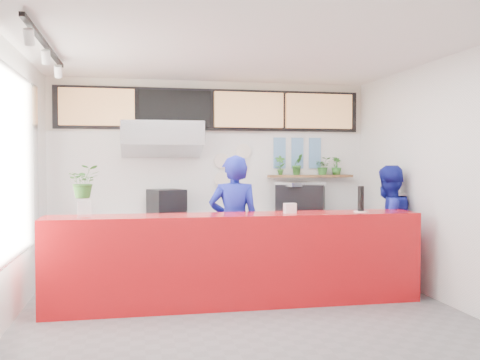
# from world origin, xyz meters

# --- Properties ---
(floor) EXTENTS (5.00, 5.00, 0.00)m
(floor) POSITION_xyz_m (0.00, 0.00, 0.00)
(floor) COLOR slate
(floor) RESTS_ON ground
(ceiling) EXTENTS (5.00, 5.00, 0.00)m
(ceiling) POSITION_xyz_m (0.00, 0.00, 3.00)
(ceiling) COLOR silver
(wall_back) EXTENTS (5.00, 0.00, 5.00)m
(wall_back) POSITION_xyz_m (0.00, 2.50, 1.50)
(wall_back) COLOR white
(wall_back) RESTS_ON ground
(wall_left) EXTENTS (0.00, 5.00, 5.00)m
(wall_left) POSITION_xyz_m (-2.50, 0.00, 1.50)
(wall_left) COLOR white
(wall_left) RESTS_ON ground
(wall_right) EXTENTS (0.00, 5.00, 5.00)m
(wall_right) POSITION_xyz_m (2.50, 0.00, 1.50)
(wall_right) COLOR white
(wall_right) RESTS_ON ground
(service_counter) EXTENTS (4.50, 0.60, 1.10)m
(service_counter) POSITION_xyz_m (0.00, 0.40, 0.55)
(service_counter) COLOR red
(service_counter) RESTS_ON ground
(cream_band) EXTENTS (5.00, 0.02, 0.80)m
(cream_band) POSITION_xyz_m (0.00, 2.49, 2.60)
(cream_band) COLOR beige
(cream_band) RESTS_ON wall_back
(prep_bench) EXTENTS (1.80, 0.60, 0.90)m
(prep_bench) POSITION_xyz_m (-0.80, 2.20, 0.45)
(prep_bench) COLOR #B2B5BA
(prep_bench) RESTS_ON ground
(panini_oven) EXTENTS (0.60, 0.60, 0.42)m
(panini_oven) POSITION_xyz_m (-0.74, 2.20, 1.11)
(panini_oven) COLOR black
(panini_oven) RESTS_ON prep_bench
(extraction_hood) EXTENTS (1.20, 0.70, 0.35)m
(extraction_hood) POSITION_xyz_m (-0.80, 2.15, 2.15)
(extraction_hood) COLOR #B2B5BA
(extraction_hood) RESTS_ON ceiling
(hood_lip) EXTENTS (1.20, 0.69, 0.31)m
(hood_lip) POSITION_xyz_m (-0.80, 2.15, 1.95)
(hood_lip) COLOR #B2B5BA
(hood_lip) RESTS_ON ceiling
(right_bench) EXTENTS (1.80, 0.60, 0.90)m
(right_bench) POSITION_xyz_m (1.50, 2.20, 0.45)
(right_bench) COLOR #B2B5BA
(right_bench) RESTS_ON ground
(espresso_machine) EXTENTS (0.88, 0.77, 0.47)m
(espresso_machine) POSITION_xyz_m (1.37, 2.20, 1.14)
(espresso_machine) COLOR black
(espresso_machine) RESTS_ON right_bench
(espresso_tray) EXTENTS (0.78, 0.65, 0.06)m
(espresso_tray) POSITION_xyz_m (1.37, 2.20, 1.38)
(espresso_tray) COLOR silver
(espresso_tray) RESTS_ON espresso_machine
(herb_shelf) EXTENTS (1.40, 0.18, 0.04)m
(herb_shelf) POSITION_xyz_m (1.60, 2.40, 1.50)
(herb_shelf) COLOR brown
(herb_shelf) RESTS_ON wall_back
(menu_board_far_left) EXTENTS (1.10, 0.10, 0.55)m
(menu_board_far_left) POSITION_xyz_m (-1.75, 2.38, 2.55)
(menu_board_far_left) COLOR tan
(menu_board_far_left) RESTS_ON wall_back
(menu_board_mid_left) EXTENTS (1.10, 0.10, 0.55)m
(menu_board_mid_left) POSITION_xyz_m (-0.59, 2.38, 2.55)
(menu_board_mid_left) COLOR black
(menu_board_mid_left) RESTS_ON wall_back
(menu_board_mid_right) EXTENTS (1.10, 0.10, 0.55)m
(menu_board_mid_right) POSITION_xyz_m (0.57, 2.38, 2.55)
(menu_board_mid_right) COLOR tan
(menu_board_mid_right) RESTS_ON wall_back
(menu_board_far_right) EXTENTS (1.10, 0.10, 0.55)m
(menu_board_far_right) POSITION_xyz_m (1.73, 2.38, 2.55)
(menu_board_far_right) COLOR tan
(menu_board_far_right) RESTS_ON wall_back
(soffit) EXTENTS (4.80, 0.04, 0.65)m
(soffit) POSITION_xyz_m (0.00, 2.46, 2.55)
(soffit) COLOR black
(soffit) RESTS_ON wall_back
(window_pane) EXTENTS (0.04, 2.20, 1.90)m
(window_pane) POSITION_xyz_m (-2.47, 0.30, 1.70)
(window_pane) COLOR silver
(window_pane) RESTS_ON wall_left
(window_frame) EXTENTS (0.03, 2.30, 2.00)m
(window_frame) POSITION_xyz_m (-2.45, 0.30, 1.70)
(window_frame) COLOR #B2B5BA
(window_frame) RESTS_ON wall_left
(track_rail) EXTENTS (0.05, 2.40, 0.04)m
(track_rail) POSITION_xyz_m (-2.10, 0.00, 2.94)
(track_rail) COLOR black
(track_rail) RESTS_ON ceiling
(dec_plate_a) EXTENTS (0.24, 0.03, 0.24)m
(dec_plate_a) POSITION_xyz_m (0.15, 2.47, 1.75)
(dec_plate_a) COLOR silver
(dec_plate_a) RESTS_ON wall_back
(dec_plate_b) EXTENTS (0.24, 0.03, 0.24)m
(dec_plate_b) POSITION_xyz_m (0.45, 2.47, 1.65)
(dec_plate_b) COLOR silver
(dec_plate_b) RESTS_ON wall_back
(dec_plate_c) EXTENTS (0.24, 0.03, 0.24)m
(dec_plate_c) POSITION_xyz_m (0.15, 2.47, 1.45)
(dec_plate_c) COLOR silver
(dec_plate_c) RESTS_ON wall_back
(dec_plate_d) EXTENTS (0.24, 0.03, 0.24)m
(dec_plate_d) POSITION_xyz_m (0.50, 2.47, 1.90)
(dec_plate_d) COLOR silver
(dec_plate_d) RESTS_ON wall_back
(photo_frame_a) EXTENTS (0.20, 0.02, 0.25)m
(photo_frame_a) POSITION_xyz_m (1.10, 2.48, 2.00)
(photo_frame_a) COLOR #598CBF
(photo_frame_a) RESTS_ON wall_back
(photo_frame_b) EXTENTS (0.20, 0.02, 0.25)m
(photo_frame_b) POSITION_xyz_m (1.40, 2.48, 2.00)
(photo_frame_b) COLOR #598CBF
(photo_frame_b) RESTS_ON wall_back
(photo_frame_c) EXTENTS (0.20, 0.02, 0.25)m
(photo_frame_c) POSITION_xyz_m (1.70, 2.48, 2.00)
(photo_frame_c) COLOR #598CBF
(photo_frame_c) RESTS_ON wall_back
(photo_frame_d) EXTENTS (0.20, 0.02, 0.25)m
(photo_frame_d) POSITION_xyz_m (1.10, 2.48, 1.75)
(photo_frame_d) COLOR #598CBF
(photo_frame_d) RESTS_ON wall_back
(photo_frame_e) EXTENTS (0.20, 0.02, 0.25)m
(photo_frame_e) POSITION_xyz_m (1.40, 2.48, 1.75)
(photo_frame_e) COLOR #598CBF
(photo_frame_e) RESTS_ON wall_back
(photo_frame_f) EXTENTS (0.20, 0.02, 0.25)m
(photo_frame_f) POSITION_xyz_m (1.70, 2.48, 1.75)
(photo_frame_f) COLOR #598CBF
(photo_frame_f) RESTS_ON wall_back
(staff_center) EXTENTS (0.73, 0.55, 1.81)m
(staff_center) POSITION_xyz_m (0.07, 0.92, 0.91)
(staff_center) COLOR #151D95
(staff_center) RESTS_ON ground
(staff_right) EXTENTS (0.98, 0.86, 1.68)m
(staff_right) POSITION_xyz_m (2.23, 0.94, 0.84)
(staff_right) COLOR #151D95
(staff_right) RESTS_ON ground
(herb_a) EXTENTS (0.18, 0.14, 0.32)m
(herb_a) POSITION_xyz_m (1.09, 2.40, 1.68)
(herb_a) COLOR #2F6C26
(herb_a) RESTS_ON herb_shelf
(herb_b) EXTENTS (0.23, 0.21, 0.34)m
(herb_b) POSITION_xyz_m (1.38, 2.40, 1.69)
(herb_b) COLOR #2F6C26
(herb_b) RESTS_ON herb_shelf
(herb_c) EXTENTS (0.30, 0.28, 0.29)m
(herb_c) POSITION_xyz_m (1.82, 2.40, 1.66)
(herb_c) COLOR #2F6C26
(herb_c) RESTS_ON herb_shelf
(herb_d) EXTENTS (0.20, 0.19, 0.29)m
(herb_d) POSITION_xyz_m (2.04, 2.40, 1.67)
(herb_d) COLOR #2F6C26
(herb_d) RESTS_ON herb_shelf
(glass_vase) EXTENTS (0.16, 0.16, 0.19)m
(glass_vase) POSITION_xyz_m (-1.76, 0.31, 1.20)
(glass_vase) COLOR white
(glass_vase) RESTS_ON service_counter
(basil_vase) EXTENTS (0.38, 0.34, 0.37)m
(basil_vase) POSITION_xyz_m (-1.76, 0.31, 1.51)
(basil_vase) COLOR #2F6C26
(basil_vase) RESTS_ON glass_vase
(napkin_holder) EXTENTS (0.15, 0.10, 0.12)m
(napkin_holder) POSITION_xyz_m (0.66, 0.38, 1.16)
(napkin_holder) COLOR white
(napkin_holder) RESTS_ON service_counter
(white_plate) EXTENTS (0.22, 0.22, 0.01)m
(white_plate) POSITION_xyz_m (1.57, 0.36, 1.11)
(white_plate) COLOR white
(white_plate) RESTS_ON service_counter
(pepper_mill) EXTENTS (0.09, 0.09, 0.31)m
(pepper_mill) POSITION_xyz_m (1.57, 0.36, 1.27)
(pepper_mill) COLOR black
(pepper_mill) RESTS_ON white_plate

